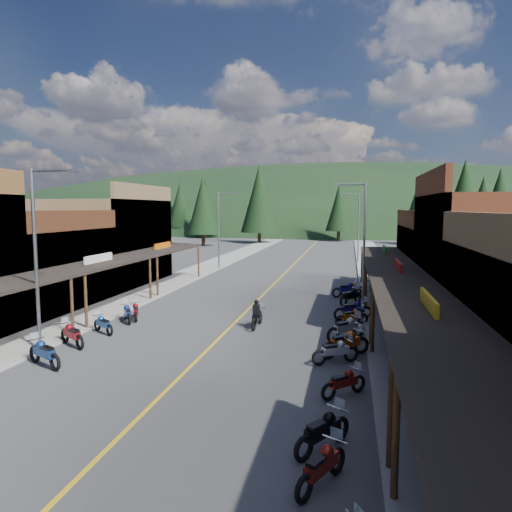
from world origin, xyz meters
The scene contains 43 objects.
ground centered at (0.00, 0.00, 0.00)m, with size 220.00×220.00×0.00m, color #38383A.
centerline centered at (0.00, 20.00, 0.01)m, with size 0.15×90.00×0.01m, color gold.
sidewalk_west centered at (-8.70, 20.00, 0.07)m, with size 3.40×94.00×0.15m, color gray.
sidewalk_east centered at (8.70, 20.00, 0.07)m, with size 3.40×94.00×0.15m, color gray.
shop_west_2 centered at (-13.75, 1.70, 2.53)m, with size 10.90×9.00×6.20m.
shop_west_3 centered at (-13.78, 11.30, 3.52)m, with size 10.90×10.20×8.20m.
shop_east_2 centered at (13.78, 1.70, 3.52)m, with size 10.90×9.00×8.20m.
shop_east_3 centered at (13.75, 11.30, 2.53)m, with size 10.90×10.20×6.20m.
streetlight_0 centered at (-6.95, -6.00, 4.46)m, with size 2.16×0.18×8.00m.
streetlight_1 centered at (-6.95, 22.00, 4.46)m, with size 2.16×0.18×8.00m.
streetlight_2 centered at (6.95, 8.00, 4.46)m, with size 2.16×0.18×8.00m.
streetlight_3 centered at (6.95, 30.00, 4.46)m, with size 2.16×0.18×8.00m.
ridge_hill centered at (0.00, 135.00, 0.00)m, with size 310.00×140.00×60.00m, color black.
pine_0 centered at (-40.00, 62.00, 6.48)m, with size 5.04×5.04×11.00m.
pine_1 centered at (-24.00, 70.00, 7.24)m, with size 5.88×5.88×12.50m.
pine_2 centered at (-10.00, 58.00, 7.99)m, with size 6.72×6.72×14.00m.
pine_3 centered at (4.00, 66.00, 6.48)m, with size 5.04×5.04×11.00m.
pine_4 centered at (18.00, 60.00, 7.24)m, with size 5.88×5.88×12.50m.
pine_5 centered at (34.00, 72.00, 7.99)m, with size 6.72×6.72×14.00m.
pine_7 centered at (-32.00, 76.00, 7.24)m, with size 5.88×5.88×12.50m.
pine_8 centered at (-22.00, 40.00, 5.98)m, with size 4.48×4.48×10.00m.
pine_9 centered at (24.00, 45.00, 6.38)m, with size 4.93×4.93×10.80m.
pine_10 centered at (-18.00, 50.00, 6.78)m, with size 5.38×5.38×11.60m.
pine_11 centered at (20.00, 38.00, 7.19)m, with size 5.82×5.82×12.40m.
bike_west_4 centered at (-5.70, -7.59, 0.63)m, with size 0.74×2.21×1.26m, color navy, non-canonical shape.
bike_west_5 centered at (-6.24, -4.92, 0.62)m, with size 0.72×2.16×1.23m, color maroon, non-canonical shape.
bike_west_6 centered at (-5.98, -2.66, 0.53)m, with size 0.62×1.86×1.06m, color navy, non-canonical shape.
bike_west_7 centered at (-5.88, -0.27, 0.56)m, with size 0.66×1.97×1.12m, color navy, non-canonical shape.
bike_west_8 centered at (-5.73, 0.42, 0.54)m, with size 0.63×1.89×1.08m, color maroon, non-canonical shape.
bike_east_2 centered at (5.64, -13.34, 0.56)m, with size 0.66×1.97×1.13m, color maroon, non-canonical shape.
bike_east_3 centered at (5.58, -11.75, 0.60)m, with size 0.70×2.10×1.20m, color black, non-canonical shape.
bike_east_4 centered at (6.07, -8.10, 0.53)m, with size 0.62×1.87×1.07m, color #63100D, non-canonical shape.
bike_east_5 centered at (5.68, -4.86, 0.58)m, with size 0.67×2.02×1.16m, color #ADAEB2, non-canonical shape.
bike_east_6 centered at (6.07, -3.84, 0.66)m, with size 0.77×2.32×1.33m, color #AF440C, non-canonical shape.
bike_east_7 centered at (6.08, -1.38, 0.66)m, with size 0.77×2.31×1.32m, color #9E9DA2, non-canonical shape.
bike_east_8 centered at (6.36, 1.46, 0.56)m, with size 0.65×1.95×1.12m, color #B64D0D, non-canonical shape.
bike_east_9 centered at (6.42, 2.79, 0.65)m, with size 0.76×2.29×1.31m, color navy, non-canonical shape.
bike_east_10 centered at (6.31, 6.89, 0.64)m, with size 0.75×2.24×1.28m, color black, non-canonical shape.
bike_east_11 centered at (6.04, 9.49, 0.63)m, with size 0.74×2.21×1.26m, color navy, non-canonical shape.
bike_east_12 centered at (6.38, 10.42, 0.54)m, with size 0.64×1.91×1.09m, color #A3600B, non-canonical shape.
rider_on_bike centered at (1.41, 0.05, 0.63)m, with size 0.75×2.07×1.56m.
pedestrian_east_a centered at (8.67, -4.90, 0.95)m, with size 0.58×0.38×1.59m, color #262132.
pedestrian_east_b centered at (7.74, 11.10, 0.97)m, with size 0.80×0.46×1.64m, color brown.
Camera 1 is at (6.16, -23.19, 6.33)m, focal length 32.00 mm.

